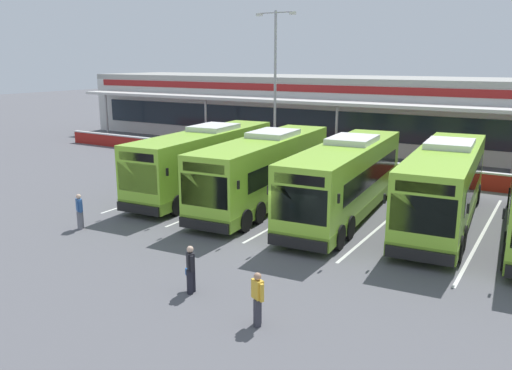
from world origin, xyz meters
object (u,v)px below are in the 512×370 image
coach_bus_centre (345,180)px  pedestrian_approaching_bus (80,210)px  pedestrian_with_handbag (191,268)px  coach_bus_leftmost (206,162)px  pedestrian_in_dark_coat (258,297)px  coach_bus_right_centre (444,187)px  lamp_post_west (275,76)px  coach_bus_left_centre (265,171)px

coach_bus_centre → pedestrian_approaching_bus: coach_bus_centre is taller
pedestrian_with_handbag → pedestrian_approaching_bus: bearing=162.5°
coach_bus_centre → coach_bus_leftmost: bearing=177.9°
coach_bus_centre → pedestrian_in_dark_coat: 11.67m
coach_bus_right_centre → pedestrian_approaching_bus: 16.63m
lamp_post_west → coach_bus_left_centre: bearing=-63.0°
coach_bus_left_centre → coach_bus_leftmost: bearing=174.3°
coach_bus_left_centre → pedestrian_in_dark_coat: 13.05m
pedestrian_approaching_bus → pedestrian_with_handbag: bearing=-17.5°
coach_bus_left_centre → lamp_post_west: bearing=117.0°
coach_bus_leftmost → pedestrian_approaching_bus: (-0.83, -8.41, -0.91)m
pedestrian_with_handbag → pedestrian_approaching_bus: (-8.39, 2.65, 0.02)m
coach_bus_left_centre → lamp_post_west: lamp_post_west is taller
pedestrian_in_dark_coat → pedestrian_with_handbag: bearing=166.2°
coach_bus_leftmost → pedestrian_in_dark_coat: (10.54, -11.79, -0.91)m
pedestrian_in_dark_coat → pedestrian_approaching_bus: 11.86m
coach_bus_centre → pedestrian_with_handbag: coach_bus_centre is taller
coach_bus_leftmost → coach_bus_right_centre: bearing=3.5°
pedestrian_with_handbag → pedestrian_in_dark_coat: (2.98, -0.73, 0.02)m
pedestrian_approaching_bus → lamp_post_west: bearing=92.9°
coach_bus_leftmost → coach_bus_centre: (8.62, -0.31, 0.00)m
coach_bus_centre → pedestrian_in_dark_coat: (1.92, -11.47, -0.91)m
pedestrian_with_handbag → pedestrian_in_dark_coat: same height
coach_bus_left_centre → pedestrian_with_handbag: bearing=-72.5°
pedestrian_approaching_bus → lamp_post_west: 20.63m
pedestrian_in_dark_coat → coach_bus_left_centre: bearing=119.1°
pedestrian_with_handbag → lamp_post_west: bearing=112.7°
coach_bus_leftmost → lamp_post_west: lamp_post_west is taller
coach_bus_leftmost → coach_bus_right_centre: (12.99, 0.80, 0.00)m
coach_bus_centre → pedestrian_with_handbag: bearing=-95.6°
coach_bus_leftmost → lamp_post_west: size_ratio=1.12×
coach_bus_left_centre → coach_bus_centre: 4.41m
coach_bus_left_centre → pedestrian_in_dark_coat: (6.34, -11.37, -0.91)m
coach_bus_leftmost → coach_bus_centre: same height
pedestrian_with_handbag → pedestrian_approaching_bus: size_ratio=1.00×
coach_bus_centre → pedestrian_in_dark_coat: size_ratio=7.60×
coach_bus_centre → pedestrian_approaching_bus: (-9.45, -8.09, -0.91)m
coach_bus_right_centre → coach_bus_leftmost: bearing=-176.5°
coach_bus_leftmost → lamp_post_west: bearing=99.1°
pedestrian_in_dark_coat → coach_bus_leftmost: bearing=131.8°
pedestrian_in_dark_coat → lamp_post_west: size_ratio=0.15×
coach_bus_centre → pedestrian_approaching_bus: size_ratio=7.60×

